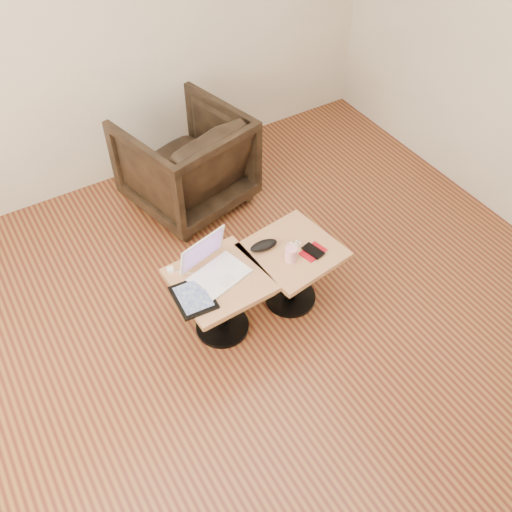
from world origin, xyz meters
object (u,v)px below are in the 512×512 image
striped_cup (291,254)px  armchair (186,161)px  laptop (214,267)px  side_table_right (292,262)px  side_table_left (220,291)px

striped_cup → armchair: bearing=92.3°
laptop → armchair: size_ratio=0.47×
laptop → striped_cup: size_ratio=4.08×
side_table_right → armchair: armchair is taller
side_table_left → striped_cup: (0.42, -0.09, 0.16)m
side_table_left → laptop: 0.17m
laptop → striped_cup: laptop is taller
side_table_left → armchair: (0.37, 1.18, 0.02)m
side_table_left → side_table_right: size_ratio=0.92×
side_table_left → laptop: bearing=91.7°
side_table_left → armchair: 1.24m
armchair → side_table_left: bearing=59.0°
side_table_left → striped_cup: bearing=-14.3°
armchair → side_table_right: bearing=81.7°
laptop → striped_cup: bearing=-33.0°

